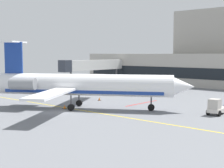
% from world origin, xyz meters
% --- Properties ---
extents(ground, '(120.00, 120.00, 0.11)m').
position_xyz_m(ground, '(0.00, 0.00, -0.05)').
color(ground, slate).
extents(jet_bridge_west, '(2.40, 20.16, 6.12)m').
position_xyz_m(jet_bridge_west, '(-23.06, 29.18, 4.75)').
color(jet_bridge_west, silver).
rests_on(jet_bridge_west, ground).
extents(regional_jet, '(27.48, 22.99, 9.32)m').
position_xyz_m(regional_jet, '(-0.44, 3.78, 3.30)').
color(regional_jet, white).
rests_on(regional_jet, ground).
extents(baggage_tug, '(1.80, 3.40, 2.03)m').
position_xyz_m(baggage_tug, '(15.74, 11.70, 0.92)').
color(baggage_tug, silver).
rests_on(baggage_tug, ground).
extents(safety_cone_alpha, '(0.47, 0.47, 0.55)m').
position_xyz_m(safety_cone_alpha, '(-3.82, 11.35, 0.25)').
color(safety_cone_alpha, orange).
rests_on(safety_cone_alpha, ground).
extents(safety_cone_bravo, '(0.47, 0.47, 0.55)m').
position_xyz_m(safety_cone_bravo, '(-1.89, 2.31, 0.25)').
color(safety_cone_bravo, orange).
rests_on(safety_cone_bravo, ground).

